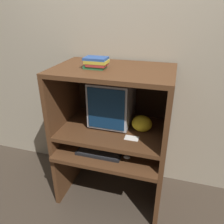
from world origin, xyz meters
The scene contains 11 objects.
ground_plane centered at (0.00, 0.00, 0.00)m, with size 12.00×12.00×0.00m, color #3D3328.
wall_back centered at (0.00, 0.72, 1.30)m, with size 6.00×0.06×2.60m.
desk_base centered at (0.00, 0.27, 0.39)m, with size 1.01×0.72×0.61m.
desk_monitor_shelf centered at (0.00, 0.33, 0.74)m, with size 1.01×0.66×0.17m.
hutch_upper centered at (0.00, 0.36, 1.16)m, with size 1.01×0.66×0.56m.
crt_monitor centered at (-0.03, 0.43, 1.00)m, with size 0.36×0.41×0.43m.
keyboard centered at (-0.07, 0.12, 0.62)m, with size 0.40×0.14×0.03m.
mouse centered at (0.18, 0.13, 0.62)m, with size 0.06×0.04×0.03m.
snack_bag centered at (0.26, 0.34, 0.85)m, with size 0.18×0.14×0.15m.
book_stack centered at (-0.13, 0.28, 1.38)m, with size 0.19×0.14×0.09m.
paper_card centered at (0.20, 0.19, 0.78)m, with size 0.12×0.08×0.00m.
Camera 1 is at (0.49, -1.37, 1.78)m, focal length 35.00 mm.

